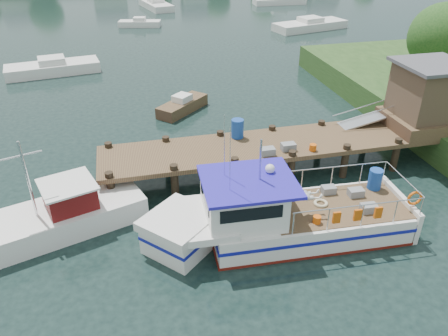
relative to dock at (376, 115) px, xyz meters
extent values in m
plane|color=black|center=(-6.51, -0.01, -2.24)|extent=(160.00, 160.00, 0.00)
cylinder|color=#332114|center=(7.49, 5.99, -0.72)|extent=(0.50, 0.50, 3.05)
sphere|color=#254A1A|center=(7.49, 5.99, 1.72)|extent=(3.90, 3.90, 3.90)
cube|color=brown|center=(-4.51, -0.01, -0.94)|extent=(16.00, 3.00, 0.20)
cylinder|color=black|center=(-12.01, -1.31, -1.59)|extent=(0.32, 0.32, 1.90)
cylinder|color=black|center=(-12.01, 1.29, -1.59)|extent=(0.32, 0.32, 1.90)
cylinder|color=black|center=(-9.51, -1.31, -1.59)|extent=(0.32, 0.32, 1.90)
cylinder|color=black|center=(-9.51, 1.29, -1.59)|extent=(0.32, 0.32, 1.90)
cylinder|color=black|center=(-7.01, -1.31, -1.59)|extent=(0.32, 0.32, 1.90)
cylinder|color=black|center=(-7.01, 1.29, -1.59)|extent=(0.32, 0.32, 1.90)
cylinder|color=black|center=(-4.51, -1.31, -1.59)|extent=(0.32, 0.32, 1.90)
cylinder|color=black|center=(-4.51, 1.29, -1.59)|extent=(0.32, 0.32, 1.90)
cylinder|color=black|center=(-2.01, -1.31, -1.59)|extent=(0.32, 0.32, 1.90)
cylinder|color=black|center=(-2.01, 1.29, -1.59)|extent=(0.32, 0.32, 1.90)
cylinder|color=black|center=(0.49, -1.31, -1.59)|extent=(0.32, 0.32, 1.90)
cylinder|color=black|center=(0.49, 1.29, -1.59)|extent=(0.32, 0.32, 1.90)
cylinder|color=black|center=(2.99, -1.31, -1.59)|extent=(0.32, 0.32, 1.90)
cylinder|color=black|center=(2.99, 1.29, -1.59)|extent=(0.32, 0.32, 1.90)
cube|color=brown|center=(2.49, -0.01, -0.54)|extent=(3.20, 3.00, 0.60)
cube|color=#4A3829|center=(2.49, -0.01, 0.86)|extent=(2.60, 2.60, 2.40)
cube|color=#47474C|center=(2.49, -0.01, 2.16)|extent=(3.00, 3.00, 0.15)
cube|color=#A5A8AD|center=(0.19, 0.89, -0.59)|extent=(3.34, 0.90, 0.79)
cylinder|color=silver|center=(0.19, 0.49, -0.09)|extent=(3.34, 0.05, 0.76)
cylinder|color=silver|center=(0.19, 1.29, -0.09)|extent=(3.34, 0.05, 0.76)
cube|color=slate|center=(-5.51, -1.01, -0.68)|extent=(0.60, 0.40, 0.30)
cube|color=slate|center=(-4.51, -0.81, -0.68)|extent=(0.60, 0.40, 0.30)
cylinder|color=#C7500B|center=(-3.51, -1.11, -0.69)|extent=(0.30, 0.30, 0.28)
cylinder|color=navy|center=(-6.31, 0.89, -0.40)|extent=(0.56, 0.56, 0.85)
cube|color=silver|center=(-5.20, -4.66, -1.71)|extent=(7.02, 3.08, 1.06)
cube|color=silver|center=(-9.79, -4.44, -1.71)|extent=(2.76, 2.76, 1.06)
cube|color=silver|center=(-9.79, -4.44, -1.05)|extent=(3.02, 3.02, 0.32)
cube|color=silver|center=(-8.87, -4.49, -1.07)|extent=(1.96, 2.70, 0.28)
cube|color=#12168D|center=(-5.20, -4.66, -1.58)|extent=(7.11, 3.12, 0.13)
cube|color=#12168D|center=(-9.79, -4.44, -1.58)|extent=(2.81, 2.81, 0.13)
cube|color=#60150D|center=(-5.20, -4.66, -2.19)|extent=(7.11, 3.10, 0.13)
cube|color=brown|center=(-4.10, -4.71, -1.17)|extent=(5.08, 2.71, 0.04)
cube|color=silver|center=(-1.62, -4.83, -1.62)|extent=(0.31, 2.76, 1.24)
cube|color=silver|center=(-7.59, -4.55, -0.49)|extent=(2.68, 2.51, 1.38)
cube|color=black|center=(-7.64, -5.75, -0.22)|extent=(2.02, 0.13, 0.46)
cube|color=black|center=(-7.53, -3.35, -0.22)|extent=(2.02, 0.13, 0.46)
cube|color=black|center=(-8.88, -4.49, -0.22)|extent=(0.11, 1.66, 0.46)
cube|color=#251BAC|center=(-7.40, -4.56, 0.24)|extent=(3.25, 2.81, 0.11)
cylinder|color=silver|center=(-7.04, -4.57, 1.02)|extent=(0.08, 0.08, 1.47)
cylinder|color=silver|center=(-8.16, -4.98, 1.39)|extent=(0.02, 0.02, 2.21)
cylinder|color=silver|center=(-8.12, -4.06, 1.39)|extent=(0.02, 0.02, 2.21)
sphere|color=silver|center=(-6.56, -4.23, 0.43)|extent=(0.35, 0.35, 0.33)
cylinder|color=silver|center=(-4.02, -5.99, -0.31)|extent=(4.59, 0.26, 0.04)
cylinder|color=silver|center=(-3.90, -3.45, -0.31)|extent=(4.59, 0.26, 0.04)
cylinder|color=silver|center=(-1.63, -4.83, -0.31)|extent=(0.16, 2.53, 0.04)
cylinder|color=silver|center=(-6.27, -5.88, -0.75)|extent=(0.04, 0.04, 0.87)
cylinder|color=silver|center=(-6.15, -3.35, -0.75)|extent=(0.04, 0.04, 0.87)
cylinder|color=silver|center=(-5.07, -5.94, -0.75)|extent=(0.04, 0.04, 0.87)
cylinder|color=silver|center=(-4.95, -3.40, -0.75)|extent=(0.04, 0.04, 0.87)
cylinder|color=silver|center=(-3.88, -5.99, -0.75)|extent=(0.04, 0.04, 0.87)
cylinder|color=silver|center=(-3.76, -3.46, -0.75)|extent=(0.04, 0.04, 0.87)
cylinder|color=silver|center=(-2.69, -6.05, -0.75)|extent=(0.04, 0.04, 0.87)
cylinder|color=silver|center=(-2.57, -3.52, -0.75)|extent=(0.04, 0.04, 0.87)
cylinder|color=silver|center=(-1.72, -6.10, -0.75)|extent=(0.04, 0.04, 0.87)
cylinder|color=silver|center=(-1.60, -3.56, -0.75)|extent=(0.04, 0.04, 0.87)
cube|color=slate|center=(-3.20, -5.31, -1.02)|extent=(0.57, 0.39, 0.29)
cube|color=slate|center=(-3.16, -4.30, -1.02)|extent=(0.57, 0.39, 0.29)
cube|color=slate|center=(-4.06, -3.89, -1.02)|extent=(0.52, 0.37, 0.29)
cylinder|color=navy|center=(-2.22, -3.97, -0.77)|extent=(0.54, 0.54, 0.81)
cylinder|color=#C7500B|center=(-5.24, -5.49, -1.04)|extent=(0.29, 0.29, 0.28)
torus|color=#BFB28C|center=(-4.64, -4.50, -1.12)|extent=(0.54, 0.54, 0.11)
torus|color=#C7500B|center=(-1.63, -5.57, -0.68)|extent=(0.57, 0.12, 0.57)
cube|color=#C7500B|center=(-4.80, -5.97, -0.68)|extent=(0.26, 0.10, 0.41)
cube|color=#C7500B|center=(-4.06, -6.00, -0.68)|extent=(0.26, 0.10, 0.41)
cube|color=#C7500B|center=(-3.33, -6.04, -0.68)|extent=(0.26, 0.10, 0.41)
imported|color=silver|center=(-5.76, -4.91, -0.37)|extent=(0.41, 0.61, 1.62)
cube|color=silver|center=(-13.88, -2.33, -1.78)|extent=(6.39, 3.99, 0.92)
cube|color=#560E0E|center=(-13.45, -2.18, -0.90)|extent=(2.10, 2.10, 0.88)
cube|color=silver|center=(-13.45, -2.18, -0.44)|extent=(2.33, 2.33, 0.07)
cylinder|color=silver|center=(-14.58, -2.56, 0.16)|extent=(0.12, 0.12, 2.86)
cylinder|color=silver|center=(-14.58, -2.56, 1.08)|extent=(1.24, 0.46, 0.06)
cube|color=brown|center=(-7.79, 7.87, -1.91)|extent=(3.39, 3.32, 0.65)
cube|color=silver|center=(-7.79, 7.87, -1.42)|extent=(1.30, 1.30, 0.42)
cube|color=silver|center=(10.35, 41.35, -1.88)|extent=(6.87, 2.54, 0.73)
cube|color=silver|center=(-15.97, 17.30, -1.86)|extent=(6.84, 3.27, 0.77)
cube|color=silver|center=(-15.97, 17.30, -1.28)|extent=(2.07, 1.85, 0.49)
cube|color=silver|center=(-8.61, 31.91, -1.94)|extent=(4.54, 2.40, 0.61)
cube|color=silver|center=(-8.61, 31.91, -1.48)|extent=(1.41, 1.28, 0.39)
cube|color=silver|center=(8.32, 26.46, -1.85)|extent=(8.16, 4.43, 0.78)
cube|color=silver|center=(8.32, 26.46, -1.27)|extent=(2.56, 2.33, 0.50)
cube|color=silver|center=(-5.86, 42.11, -1.86)|extent=(3.89, 7.49, 0.77)
cube|color=silver|center=(-5.86, 42.11, -1.27)|extent=(2.10, 2.32, 0.49)
camera|label=1|loc=(-11.08, -16.31, 7.85)|focal=35.00mm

